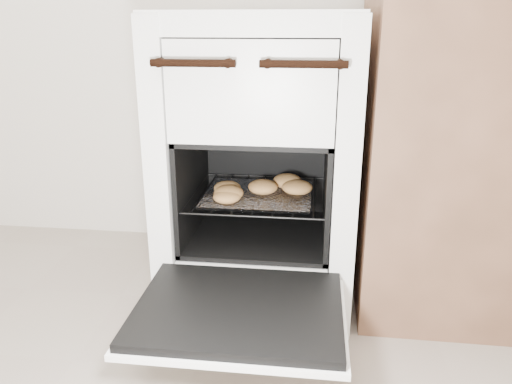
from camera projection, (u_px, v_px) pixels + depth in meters
stove at (261, 164)px, 1.61m from camera, size 0.58×0.65×0.89m
oven_door at (239, 311)px, 1.23m from camera, size 0.52×0.41×0.04m
oven_rack at (259, 194)px, 1.58m from camera, size 0.42×0.41×0.01m
foil_sheet at (258, 194)px, 1.56m from camera, size 0.33×0.29×0.01m
baked_rolls at (259, 188)px, 1.54m from camera, size 0.33×0.27×0.04m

